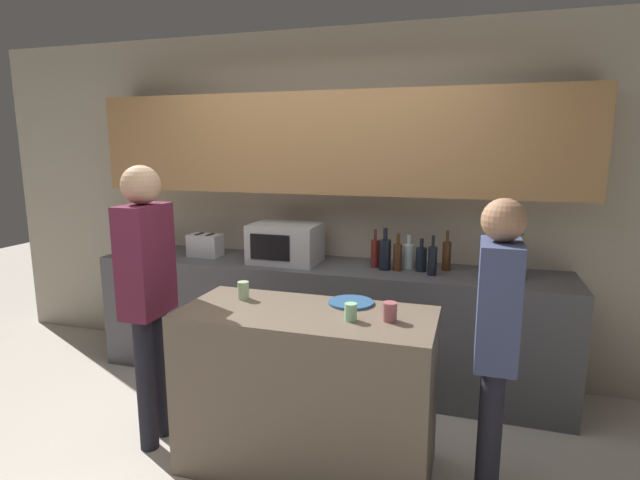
{
  "coord_description": "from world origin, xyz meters",
  "views": [
    {
      "loc": [
        1.08,
        -2.15,
        1.81
      ],
      "look_at": [
        0.24,
        0.54,
        1.27
      ],
      "focal_mm": 28.0,
      "sensor_mm": 36.0,
      "label": 1
    }
  ],
  "objects_px": {
    "bottle_0": "(375,253)",
    "bottle_6": "(447,255)",
    "person_center": "(147,283)",
    "plate_on_island": "(351,302)",
    "cup_1": "(351,312)",
    "potted_plant": "(513,250)",
    "bottle_4": "(421,259)",
    "bottle_2": "(398,256)",
    "bottle_5": "(432,260)",
    "person_left": "(496,331)",
    "cup_2": "(243,290)",
    "microwave": "(285,243)",
    "bottle_3": "(408,256)",
    "toaster": "(205,245)",
    "cup_0": "(390,312)",
    "bottle_1": "(385,254)"
  },
  "relations": [
    {
      "from": "bottle_0",
      "to": "bottle_6",
      "type": "relative_size",
      "value": 0.98
    },
    {
      "from": "bottle_6",
      "to": "person_center",
      "type": "bearing_deg",
      "value": -143.23
    },
    {
      "from": "plate_on_island",
      "to": "cup_1",
      "type": "xyz_separation_m",
      "value": [
        0.06,
        -0.27,
        0.04
      ]
    },
    {
      "from": "potted_plant",
      "to": "bottle_6",
      "type": "xyz_separation_m",
      "value": [
        -0.43,
        0.1,
        -0.09
      ]
    },
    {
      "from": "bottle_4",
      "to": "cup_1",
      "type": "xyz_separation_m",
      "value": [
        -0.23,
        -1.17,
        -0.04
      ]
    },
    {
      "from": "bottle_2",
      "to": "person_center",
      "type": "xyz_separation_m",
      "value": [
        -1.3,
        -1.12,
        -0.01
      ]
    },
    {
      "from": "potted_plant",
      "to": "bottle_5",
      "type": "bearing_deg",
      "value": -172.17
    },
    {
      "from": "person_left",
      "to": "cup_1",
      "type": "bearing_deg",
      "value": 95.1
    },
    {
      "from": "potted_plant",
      "to": "bottle_0",
      "type": "relative_size",
      "value": 1.39
    },
    {
      "from": "cup_1",
      "to": "plate_on_island",
      "type": "bearing_deg",
      "value": 103.46
    },
    {
      "from": "potted_plant",
      "to": "bottle_0",
      "type": "distance_m",
      "value": 0.95
    },
    {
      "from": "bottle_6",
      "to": "plate_on_island",
      "type": "xyz_separation_m",
      "value": [
        -0.47,
        -0.98,
        -0.1
      ]
    },
    {
      "from": "person_center",
      "to": "bottle_0",
      "type": "bearing_deg",
      "value": 133.4
    },
    {
      "from": "cup_2",
      "to": "bottle_2",
      "type": "bearing_deg",
      "value": 51.91
    },
    {
      "from": "microwave",
      "to": "bottle_3",
      "type": "relative_size",
      "value": 2.12
    },
    {
      "from": "bottle_4",
      "to": "person_left",
      "type": "relative_size",
      "value": 0.15
    },
    {
      "from": "cup_1",
      "to": "person_left",
      "type": "height_order",
      "value": "person_left"
    },
    {
      "from": "bottle_5",
      "to": "person_center",
      "type": "bearing_deg",
      "value": -145.83
    },
    {
      "from": "microwave",
      "to": "bottle_4",
      "type": "bearing_deg",
      "value": 1.22
    },
    {
      "from": "microwave",
      "to": "person_left",
      "type": "xyz_separation_m",
      "value": [
        1.51,
        -1.08,
        -0.14
      ]
    },
    {
      "from": "toaster",
      "to": "bottle_6",
      "type": "xyz_separation_m",
      "value": [
        1.91,
        0.1,
        0.02
      ]
    },
    {
      "from": "microwave",
      "to": "plate_on_island",
      "type": "height_order",
      "value": "microwave"
    },
    {
      "from": "potted_plant",
      "to": "bottle_2",
      "type": "xyz_separation_m",
      "value": [
        -0.77,
        -0.01,
        -0.09
      ]
    },
    {
      "from": "potted_plant",
      "to": "person_left",
      "type": "bearing_deg",
      "value": -96.75
    },
    {
      "from": "potted_plant",
      "to": "cup_0",
      "type": "xyz_separation_m",
      "value": [
        -0.65,
        -1.09,
        -0.14
      ]
    },
    {
      "from": "bottle_2",
      "to": "person_left",
      "type": "height_order",
      "value": "person_left"
    },
    {
      "from": "cup_0",
      "to": "cup_2",
      "type": "xyz_separation_m",
      "value": [
        -0.88,
        0.12,
        0.0
      ]
    },
    {
      "from": "bottle_0",
      "to": "bottle_3",
      "type": "xyz_separation_m",
      "value": [
        0.24,
        0.05,
        -0.01
      ]
    },
    {
      "from": "bottle_4",
      "to": "person_left",
      "type": "height_order",
      "value": "person_left"
    },
    {
      "from": "microwave",
      "to": "bottle_2",
      "type": "distance_m",
      "value": 0.87
    },
    {
      "from": "bottle_1",
      "to": "bottle_6",
      "type": "xyz_separation_m",
      "value": [
        0.43,
        0.11,
        -0.01
      ]
    },
    {
      "from": "microwave",
      "to": "bottle_4",
      "type": "relative_size",
      "value": 2.18
    },
    {
      "from": "bottle_0",
      "to": "cup_1",
      "type": "bearing_deg",
      "value": -84.79
    },
    {
      "from": "bottle_5",
      "to": "plate_on_island",
      "type": "height_order",
      "value": "bottle_5"
    },
    {
      "from": "bottle_4",
      "to": "microwave",
      "type": "bearing_deg",
      "value": -178.78
    },
    {
      "from": "cup_0",
      "to": "person_center",
      "type": "height_order",
      "value": "person_center"
    },
    {
      "from": "bottle_1",
      "to": "cup_0",
      "type": "height_order",
      "value": "bottle_1"
    },
    {
      "from": "potted_plant",
      "to": "person_center",
      "type": "relative_size",
      "value": 0.23
    },
    {
      "from": "cup_0",
      "to": "bottle_1",
      "type": "bearing_deg",
      "value": 101.36
    },
    {
      "from": "bottle_2",
      "to": "bottle_6",
      "type": "bearing_deg",
      "value": 17.81
    },
    {
      "from": "cup_1",
      "to": "person_center",
      "type": "distance_m",
      "value": 1.24
    },
    {
      "from": "bottle_6",
      "to": "person_left",
      "type": "height_order",
      "value": "person_left"
    },
    {
      "from": "bottle_3",
      "to": "cup_2",
      "type": "distance_m",
      "value": 1.34
    },
    {
      "from": "person_left",
      "to": "person_center",
      "type": "distance_m",
      "value": 1.95
    },
    {
      "from": "bottle_0",
      "to": "bottle_6",
      "type": "distance_m",
      "value": 0.52
    },
    {
      "from": "bottle_0",
      "to": "bottle_2",
      "type": "distance_m",
      "value": 0.18
    },
    {
      "from": "plate_on_island",
      "to": "person_center",
      "type": "distance_m",
      "value": 1.2
    },
    {
      "from": "bottle_5",
      "to": "bottle_6",
      "type": "height_order",
      "value": "bottle_6"
    },
    {
      "from": "bottle_4",
      "to": "bottle_3",
      "type": "bearing_deg",
      "value": 145.68
    },
    {
      "from": "cup_1",
      "to": "bottle_5",
      "type": "bearing_deg",
      "value": 73.52
    }
  ]
}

